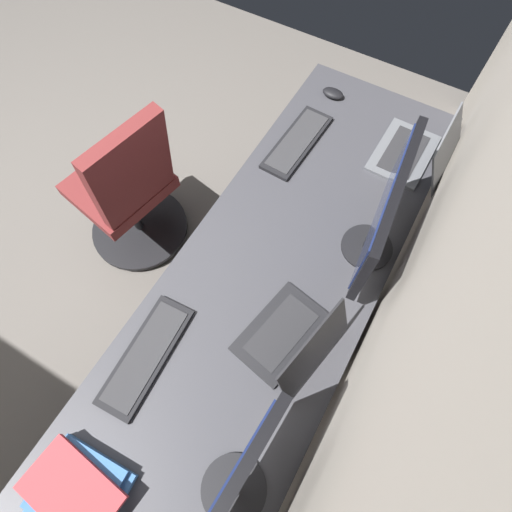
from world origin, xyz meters
TOP-DOWN VIEW (x-y plane):
  - floor_plane at (0.00, 0.00)m, footprint 4.82×4.82m
  - wall_back at (0.00, 2.06)m, footprint 4.43×0.10m
  - desk at (-0.06, 1.61)m, footprint 2.39×0.75m
  - drawer_pedestal at (-0.17, 1.64)m, footprint 0.40×0.51m
  - monitor_primary at (-0.40, 1.86)m, footprint 0.56×0.20m
  - monitor_secondary at (0.56, 1.84)m, footprint 0.51×0.20m
  - laptop_leftmost at (-0.92, 1.88)m, footprint 0.34×0.32m
  - laptop_left at (0.07, 1.79)m, footprint 0.38×0.33m
  - keyboard_main at (0.37, 1.37)m, footprint 0.43×0.16m
  - keyboard_spare at (-0.74, 1.39)m, footprint 0.43×0.16m
  - mouse_main at (-1.09, 1.40)m, footprint 0.06×0.10m
  - book_stack_near at (0.79, 1.45)m, footprint 0.24×0.30m
  - office_chair at (-0.26, 0.72)m, footprint 0.56×0.59m

SIDE VIEW (x-z plane):
  - floor_plane at x=0.00m, z-range 0.00..0.00m
  - drawer_pedestal at x=-0.17m, z-range 0.00..0.69m
  - office_chair at x=-0.26m, z-range -0.03..0.94m
  - desk at x=-0.06m, z-range 0.31..1.04m
  - keyboard_main at x=0.37m, z-range 0.73..0.75m
  - keyboard_spare at x=-0.74m, z-range 0.73..0.75m
  - mouse_main at x=-1.09m, z-range 0.73..0.76m
  - book_stack_near at x=0.79m, z-range 0.73..0.81m
  - laptop_left at x=0.07m, z-range 0.68..0.88m
  - laptop_leftmost at x=-0.92m, z-range 0.67..0.89m
  - monitor_primary at x=-0.40m, z-range 0.76..1.20m
  - monitor_secondary at x=0.56m, z-range 0.76..1.20m
  - wall_back at x=0.00m, z-range 0.00..2.60m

